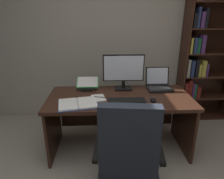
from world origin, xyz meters
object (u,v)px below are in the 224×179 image
office_chair (128,162)px  open_binder (78,104)px  computer_mouse (153,100)px  laptop (159,84)px  pen (100,97)px  desk (119,108)px  bookshelf (203,54)px  keyboard (127,101)px  notepad (98,98)px  monitor (123,72)px  reading_stand_with_book (88,83)px

office_chair → open_binder: size_ratio=2.21×
office_chair → computer_mouse: bearing=67.6°
laptop → pen: bearing=-158.2°
desk → bookshelf: bearing=28.8°
computer_mouse → open_binder: computer_mouse is taller
desk → open_binder: 0.59m
computer_mouse → open_binder: (-0.84, -0.05, -0.01)m
laptop → keyboard: 0.64m
open_binder → pen: bearing=23.9°
desk → open_binder: open_binder is taller
desk → bookshelf: size_ratio=0.78×
desk → notepad: size_ratio=8.13×
notepad → pen: 0.02m
office_chair → computer_mouse: (0.35, 0.65, 0.31)m
office_chair → notepad: office_chair is taller
desk → laptop: (0.54, 0.19, 0.25)m
office_chair → notepad: size_ratio=4.95×
office_chair → pen: office_chair is taller
bookshelf → monitor: (-1.29, -0.56, -0.11)m
notepad → monitor: bearing=43.4°
monitor → keyboard: monitor is taller
monitor → computer_mouse: size_ratio=5.06×
open_binder → monitor: bearing=30.1°
desk → pen: 0.33m
pen → monitor: bearing=45.2°
pen → notepad: bearing=180.0°
office_chair → reading_stand_with_book: size_ratio=3.61×
open_binder → pen: (0.24, 0.17, 0.00)m
monitor → open_binder: (-0.54, -0.47, -0.22)m
keyboard → open_binder: same height
open_binder → reading_stand_with_book: bearing=71.2°
office_chair → pen: 0.86m
computer_mouse → keyboard: bearing=180.0°
bookshelf → keyboard: size_ratio=5.19×
desk → reading_stand_with_book: bearing=149.2°
office_chair → reading_stand_with_book: 1.25m
keyboard → reading_stand_with_book: bearing=134.6°
monitor → open_binder: bearing=-139.1°
keyboard → office_chair: bearing=-94.5°
laptop → pen: (-0.77, -0.31, -0.04)m
monitor → reading_stand_with_book: monitor is taller
notepad → keyboard: bearing=-20.2°
open_binder → laptop: bearing=14.4°
notepad → open_binder: bearing=-143.0°
computer_mouse → laptop: bearing=68.2°
laptop → pen: laptop is taller
open_binder → notepad: (0.22, 0.17, -0.01)m
keyboard → reading_stand_with_book: 0.67m
monitor → reading_stand_with_book: bearing=173.2°
monitor → keyboard: size_ratio=1.25×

